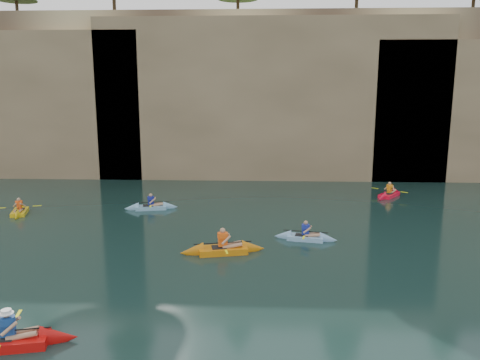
{
  "coord_description": "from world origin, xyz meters",
  "views": [
    {
      "loc": [
        1.3,
        -10.51,
        6.29
      ],
      "look_at": [
        0.56,
        6.33,
        3.0
      ],
      "focal_mm": 35.0,
      "sensor_mm": 36.0,
      "label": 1
    }
  ],
  "objects_px": {
    "kayaker_red_far": "(389,194)",
    "kayaker_orange": "(223,249)",
    "main_kayaker": "(9,341)",
    "kayaker_ltblue_near": "(305,237)"
  },
  "relations": [
    {
      "from": "kayaker_red_far",
      "to": "kayaker_ltblue_near",
      "type": "bearing_deg",
      "value": -177.9
    },
    {
      "from": "kayaker_orange",
      "to": "kayaker_ltblue_near",
      "type": "bearing_deg",
      "value": 15.42
    },
    {
      "from": "kayaker_orange",
      "to": "kayaker_red_far",
      "type": "height_order",
      "value": "kayaker_orange"
    },
    {
      "from": "kayaker_red_far",
      "to": "kayaker_orange",
      "type": "bearing_deg",
      "value": 174.59
    },
    {
      "from": "kayaker_orange",
      "to": "kayaker_ltblue_near",
      "type": "distance_m",
      "value": 3.8
    },
    {
      "from": "kayaker_orange",
      "to": "kayaker_red_far",
      "type": "distance_m",
      "value": 13.65
    },
    {
      "from": "kayaker_orange",
      "to": "kayaker_red_far",
      "type": "relative_size",
      "value": 1.21
    },
    {
      "from": "kayaker_red_far",
      "to": "main_kayaker",
      "type": "bearing_deg",
      "value": 177.43
    },
    {
      "from": "main_kayaker",
      "to": "kayaker_ltblue_near",
      "type": "xyz_separation_m",
      "value": [
        8.13,
        8.71,
        -0.03
      ]
    },
    {
      "from": "main_kayaker",
      "to": "kayaker_red_far",
      "type": "distance_m",
      "value": 22.02
    }
  ]
}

